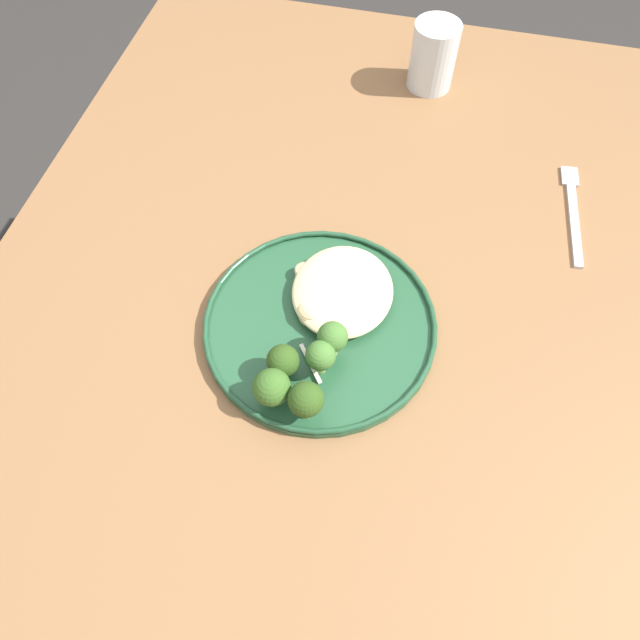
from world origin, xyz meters
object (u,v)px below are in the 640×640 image
seared_scallop_on_noodles (334,271)px  dinner_fork (573,211)px  dinner_plate (320,325)px  seared_scallop_front_small (345,301)px  seared_scallop_right_edge (317,293)px  seared_scallop_half_hidden (304,272)px  water_glass (433,60)px  broccoli_floret_beside_noodles (283,361)px  broccoli_floret_near_rim (306,400)px  broccoli_floret_left_leaning (333,338)px  broccoli_floret_tall_stalk (272,388)px  seared_scallop_tilted_round (312,312)px  broccoli_floret_right_tilted (321,356)px

seared_scallop_on_noodles → dinner_fork: size_ratio=0.16×
dinner_plate → seared_scallop_on_noodles: seared_scallop_on_noodles is taller
seared_scallop_on_noodles → dinner_fork: (-0.19, 0.30, -0.02)m
seared_scallop_front_small → seared_scallop_right_edge: bearing=-98.5°
seared_scallop_half_hidden → water_glass: water_glass is taller
seared_scallop_right_edge → broccoli_floret_beside_noodles: broccoli_floret_beside_noodles is taller
broccoli_floret_beside_noodles → broccoli_floret_near_rim: bearing=41.9°
broccoli_floret_left_leaning → broccoli_floret_beside_noodles: 0.06m
seared_scallop_on_noodles → seared_scallop_half_hidden: 0.04m
dinner_fork → seared_scallop_half_hidden: bearing=-59.3°
seared_scallop_front_small → seared_scallop_half_hidden: bearing=-119.2°
broccoli_floret_tall_stalk → seared_scallop_right_edge: bearing=174.0°
seared_scallop_right_edge → seared_scallop_on_noodles: (-0.04, 0.01, 0.00)m
seared_scallop_tilted_round → seared_scallop_right_edge: bearing=-178.2°
seared_scallop_right_edge → seared_scallop_on_noodles: same height
seared_scallop_half_hidden → broccoli_floret_right_tilted: size_ratio=0.45×
broccoli_floret_tall_stalk → dinner_fork: broccoli_floret_tall_stalk is taller
broccoli_floret_beside_noodles → water_glass: (-0.58, 0.09, 0.00)m
broccoli_floret_tall_stalk → water_glass: 0.62m
seared_scallop_right_edge → broccoli_floret_near_rim: (0.16, 0.02, 0.03)m
seared_scallop_half_hidden → broccoli_floret_right_tilted: broccoli_floret_right_tilted is taller
seared_scallop_front_small → dinner_fork: 0.37m
broccoli_floret_right_tilted → dinner_fork: size_ratio=0.29×
broccoli_floret_right_tilted → water_glass: size_ratio=0.51×
seared_scallop_front_small → seared_scallop_tilted_round: 0.04m
broccoli_floret_right_tilted → broccoli_floret_tall_stalk: bearing=-41.0°
seared_scallop_on_noodles → dinner_fork: seared_scallop_on_noodles is taller
seared_scallop_tilted_round → seared_scallop_front_small: bearing=125.2°
broccoli_floret_right_tilted → dinner_fork: broccoli_floret_right_tilted is taller
dinner_plate → seared_scallop_tilted_round: seared_scallop_tilted_round is taller
dinner_plate → seared_scallop_front_small: size_ratio=9.81×
broccoli_floret_near_rim → dinner_fork: bearing=142.9°
dinner_plate → broccoli_floret_near_rim: broccoli_floret_near_rim is taller
seared_scallop_on_noodles → dinner_fork: 0.36m
seared_scallop_half_hidden → seared_scallop_front_small: bearing=60.8°
seared_scallop_front_small → broccoli_floret_near_rim: bearing=-4.4°
seared_scallop_front_small → seared_scallop_on_noodles: 0.05m
seared_scallop_right_edge → seared_scallop_tilted_round: bearing=1.8°
seared_scallop_tilted_round → water_glass: (-0.49, 0.08, 0.02)m
seared_scallop_right_edge → broccoli_floret_left_leaning: bearing=26.0°
seared_scallop_right_edge → broccoli_floret_right_tilted: 0.11m
seared_scallop_tilted_round → broccoli_floret_near_rim: bearing=10.7°
seared_scallop_tilted_round → broccoli_floret_left_leaning: size_ratio=0.61×
seared_scallop_half_hidden → broccoli_floret_near_rim: (0.18, 0.05, 0.03)m
seared_scallop_tilted_round → seared_scallop_right_edge: 0.03m
water_glass → dinner_fork: bearing=46.0°
broccoli_floret_beside_noodles → water_glass: 0.58m
seared_scallop_tilted_round → broccoli_floret_tall_stalk: bearing=-8.0°
seared_scallop_front_small → broccoli_floret_tall_stalk: (0.14, -0.05, 0.02)m
dinner_plate → seared_scallop_tilted_round: bearing=-123.1°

